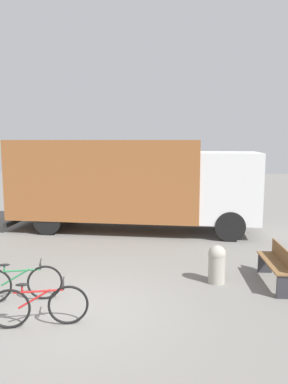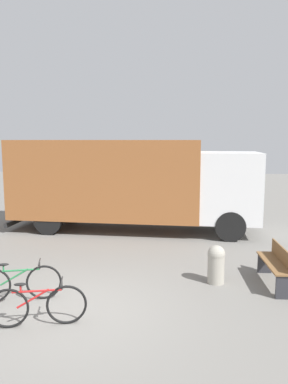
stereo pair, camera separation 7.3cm
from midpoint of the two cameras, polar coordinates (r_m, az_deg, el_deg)
ground_plane at (r=7.66m, az=-10.62°, el=-17.33°), size 60.00×60.00×0.00m
delivery_truck at (r=13.37m, az=-2.01°, el=1.72°), size 8.86×2.78×3.25m
park_bench at (r=9.07m, az=19.82°, el=-10.23°), size 0.45×1.65×0.86m
bicycle_middle at (r=8.19m, az=-18.36°, el=-13.01°), size 1.66×0.59×0.81m
bicycle_far at (r=7.08m, az=-15.64°, el=-16.30°), size 1.68×0.54×0.81m
bollard_near_bench at (r=8.83m, az=11.17°, el=-10.54°), size 0.40×0.40×0.88m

